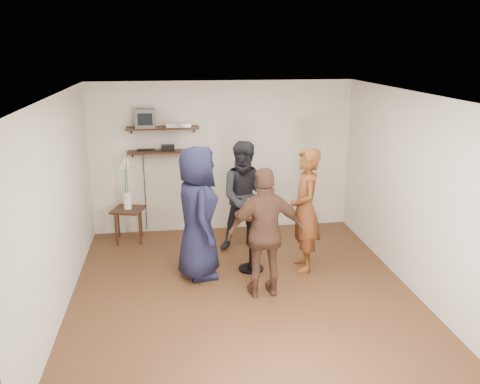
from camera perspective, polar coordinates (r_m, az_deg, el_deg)
name	(u,v)px	position (r m, az deg, el deg)	size (l,w,h in m)	color
room	(243,199)	(6.40, 0.37, -0.82)	(4.58, 5.08, 2.68)	#492E17
shelf_upper	(163,128)	(8.53, -8.68, 7.13)	(1.20, 0.25, 0.04)	black
shelf_lower	(164,152)	(8.60, -8.56, 4.50)	(1.20, 0.25, 0.04)	black
crt_monitor	(145,118)	(8.51, -10.58, 8.16)	(0.32, 0.30, 0.30)	#59595B
dvd_deck	(178,125)	(8.52, -6.93, 7.51)	(0.40, 0.24, 0.06)	silver
radio	(168,148)	(8.59, -8.12, 4.96)	(0.22, 0.10, 0.10)	black
power_strip	(146,150)	(8.65, -10.50, 4.69)	(0.30, 0.05, 0.03)	black
side_table	(128,214)	(8.62, -12.44, -2.42)	(0.59, 0.59, 0.57)	black
vase_lilies	(127,192)	(8.51, -12.60, -0.01)	(0.19, 0.19, 0.90)	white
drinks_table	(251,234)	(7.32, 1.28, -4.72)	(0.47, 0.47, 0.87)	black
wine_glass_fl	(247,206)	(7.14, 0.75, -1.56)	(0.06, 0.06, 0.18)	silver
wine_glass_fr	(256,206)	(7.15, 1.86, -1.55)	(0.06, 0.06, 0.18)	silver
wine_glass_bl	(250,203)	(7.22, 1.08, -1.25)	(0.07, 0.07, 0.20)	silver
wine_glass_br	(253,204)	(7.18, 1.46, -1.33)	(0.07, 0.07, 0.21)	silver
person_plaid	(305,210)	(7.31, 7.33, -2.03)	(0.66, 0.43, 1.80)	#B41614
person_dark	(246,197)	(7.95, 0.73, -0.55)	(0.86, 0.67, 1.76)	black
person_navy	(198,213)	(7.04, -4.77, -2.36)	(0.92, 0.60, 1.88)	black
person_brown	(266,233)	(6.52, 2.89, -4.62)	(1.01, 0.42, 1.72)	#4A2D1F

